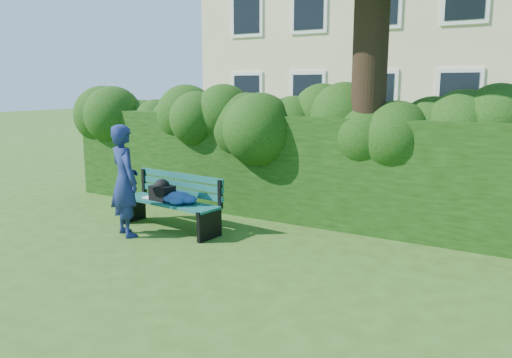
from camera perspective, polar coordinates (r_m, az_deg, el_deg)
The scene contains 4 objects.
ground at distance 7.04m, azimuth -2.54°, elevation -8.40°, with size 80.00×80.00×0.00m, color #355119.
hedge at distance 8.69m, azimuth 5.44°, elevation 1.33°, with size 10.00×1.00×1.80m.
park_bench at distance 8.12m, azimuth -9.59°, elevation -2.30°, with size 1.89×0.74×0.89m.
man_reading at distance 7.89m, azimuth -14.77°, elevation -0.18°, with size 0.63×0.41×1.72m, color navy.
Camera 1 is at (3.69, -5.54, 2.28)m, focal length 35.00 mm.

